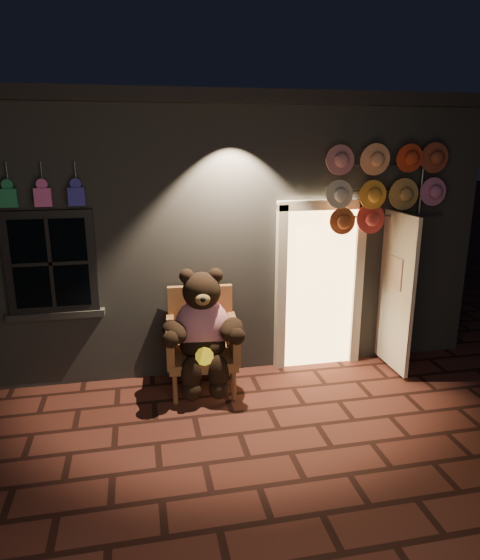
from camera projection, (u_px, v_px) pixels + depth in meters
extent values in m
plane|color=#562920|center=(240.00, 434.00, 5.10)|extent=(60.00, 60.00, 0.00)
cube|color=slate|center=(192.00, 217.00, 8.43)|extent=(7.00, 5.00, 3.30)
cube|color=black|center=(189.00, 110.00, 7.97)|extent=(7.30, 5.30, 0.16)
cube|color=black|center=(51.00, 263.00, 5.69)|extent=(1.00, 0.10, 1.20)
cube|color=black|center=(51.00, 263.00, 5.67)|extent=(0.82, 0.06, 1.02)
cube|color=slate|center=(57.00, 315.00, 5.86)|extent=(1.10, 0.14, 0.08)
cube|color=#F5BE6E|center=(318.00, 288.00, 6.48)|extent=(0.92, 0.10, 2.10)
cube|color=beige|center=(281.00, 291.00, 6.34)|extent=(0.12, 0.12, 2.20)
cube|color=beige|center=(357.00, 286.00, 6.54)|extent=(0.12, 0.12, 2.20)
cube|color=beige|center=(323.00, 205.00, 6.15)|extent=(1.16, 0.12, 0.12)
cube|color=beige|center=(396.00, 292.00, 6.30)|extent=(0.05, 0.80, 2.00)
cube|color=#248552|center=(9.00, 198.00, 5.35)|extent=(0.18, 0.07, 0.20)
cylinder|color=#59595E|center=(7.00, 174.00, 5.34)|extent=(0.02, 0.02, 0.25)
cube|color=#DE5BAE|center=(43.00, 197.00, 5.42)|extent=(0.18, 0.07, 0.20)
cylinder|color=#59595E|center=(42.00, 173.00, 5.41)|extent=(0.02, 0.02, 0.25)
cube|color=#302FA5|center=(77.00, 197.00, 5.49)|extent=(0.18, 0.07, 0.20)
cylinder|color=#59595E|center=(75.00, 173.00, 5.48)|extent=(0.02, 0.02, 0.25)
cube|color=brown|center=(203.00, 357.00, 5.92)|extent=(0.84, 0.78, 0.11)
cube|color=brown|center=(200.00, 316.00, 6.14)|extent=(0.79, 0.15, 0.78)
cube|color=brown|center=(171.00, 342.00, 5.80)|extent=(0.14, 0.68, 0.45)
cube|color=brown|center=(234.00, 339.00, 5.89)|extent=(0.14, 0.68, 0.45)
cylinder|color=brown|center=(175.00, 389.00, 5.65)|extent=(0.06, 0.06, 0.36)
cylinder|color=brown|center=(234.00, 385.00, 5.73)|extent=(0.06, 0.06, 0.36)
cylinder|color=brown|center=(175.00, 365.00, 6.24)|extent=(0.06, 0.06, 0.36)
cylinder|color=brown|center=(228.00, 362.00, 6.33)|extent=(0.06, 0.06, 0.36)
ellipsoid|color=#C01441|center=(202.00, 326.00, 5.86)|extent=(0.69, 0.57, 0.68)
ellipsoid|color=black|center=(203.00, 345.00, 5.84)|extent=(0.57, 0.49, 0.32)
sphere|color=black|center=(202.00, 291.00, 5.70)|extent=(0.47, 0.47, 0.44)
sphere|color=black|center=(187.00, 276.00, 5.66)|extent=(0.17, 0.17, 0.17)
sphere|color=black|center=(215.00, 275.00, 5.70)|extent=(0.17, 0.17, 0.17)
ellipsoid|color=olive|center=(203.00, 299.00, 5.51)|extent=(0.18, 0.13, 0.14)
ellipsoid|color=black|center=(174.00, 332.00, 5.61)|extent=(0.36, 0.50, 0.25)
ellipsoid|color=black|center=(232.00, 329.00, 5.69)|extent=(0.41, 0.51, 0.25)
ellipsoid|color=black|center=(191.00, 374.00, 5.61)|extent=(0.25, 0.25, 0.42)
ellipsoid|color=black|center=(218.00, 373.00, 5.65)|extent=(0.25, 0.25, 0.42)
sphere|color=black|center=(192.00, 391.00, 5.60)|extent=(0.23, 0.23, 0.23)
sphere|color=black|center=(219.00, 389.00, 5.64)|extent=(0.23, 0.23, 0.23)
cylinder|color=yellow|center=(204.00, 356.00, 5.57)|extent=(0.22, 0.10, 0.20)
cylinder|color=#59595E|center=(415.00, 258.00, 6.54)|extent=(0.04, 0.04, 2.81)
cylinder|color=#59595E|center=(402.00, 165.00, 6.14)|extent=(1.25, 0.03, 0.03)
cylinder|color=#59595E|center=(399.00, 191.00, 6.22)|extent=(1.25, 0.03, 0.03)
cylinder|color=#59595E|center=(397.00, 216.00, 6.31)|extent=(1.25, 0.03, 0.03)
cylinder|color=#CB7A7E|center=(341.00, 161.00, 5.91)|extent=(0.35, 0.11, 0.36)
cylinder|color=#FFAB73|center=(375.00, 161.00, 5.96)|extent=(0.35, 0.11, 0.36)
cylinder|color=red|center=(408.00, 161.00, 6.02)|extent=(0.35, 0.11, 0.36)
cylinder|color=brown|center=(436.00, 161.00, 6.15)|extent=(0.35, 0.11, 0.36)
cylinder|color=beige|center=(341.00, 193.00, 5.98)|extent=(0.35, 0.11, 0.36)
cylinder|color=#FBA633|center=(374.00, 192.00, 6.03)|extent=(0.35, 0.11, 0.36)
cylinder|color=tan|center=(403.00, 191.00, 6.17)|extent=(0.35, 0.11, 0.36)
cylinder|color=#CD71A7|center=(435.00, 191.00, 6.22)|extent=(0.35, 0.11, 0.36)
cylinder|color=#CF5E2D|center=(340.00, 223.00, 6.05)|extent=(0.35, 0.11, 0.36)
cylinder|color=#C53E3A|center=(370.00, 221.00, 6.19)|extent=(0.35, 0.11, 0.36)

